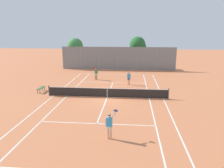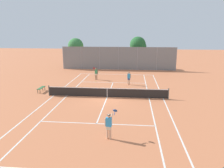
{
  "view_description": "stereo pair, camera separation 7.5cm",
  "coord_description": "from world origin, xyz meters",
  "px_view_note": "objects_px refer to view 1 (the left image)",
  "views": [
    {
      "loc": [
        2.41,
        -20.63,
        6.4
      ],
      "look_at": [
        0.33,
        1.5,
        1.0
      ],
      "focal_mm": 35.0,
      "sensor_mm": 36.0,
      "label": 1
    },
    {
      "loc": [
        2.49,
        -20.62,
        6.4
      ],
      "look_at": [
        0.33,
        1.5,
        1.0
      ],
      "focal_mm": 35.0,
      "sensor_mm": 36.0,
      "label": 2
    }
  ],
  "objects_px": {
    "player_far_right": "(129,77)",
    "loose_tennis_ball_1": "(104,93)",
    "player_near_side": "(109,125)",
    "loose_tennis_ball_0": "(95,81)",
    "courtside_bench": "(41,88)",
    "tree_behind_left": "(75,46)",
    "tree_behind_right": "(138,45)",
    "tennis_net": "(107,92)",
    "player_far_left": "(96,73)"
  },
  "relations": [
    {
      "from": "player_far_left",
      "to": "tree_behind_left",
      "type": "bearing_deg",
      "value": 116.74
    },
    {
      "from": "loose_tennis_ball_1",
      "to": "courtside_bench",
      "type": "bearing_deg",
      "value": -178.72
    },
    {
      "from": "player_far_right",
      "to": "courtside_bench",
      "type": "xyz_separation_m",
      "value": [
        -9.35,
        -4.12,
        -0.5
      ]
    },
    {
      "from": "player_far_left",
      "to": "tennis_net",
      "type": "bearing_deg",
      "value": -72.82
    },
    {
      "from": "loose_tennis_ball_1",
      "to": "courtside_bench",
      "type": "distance_m",
      "value": 6.86
    },
    {
      "from": "loose_tennis_ball_0",
      "to": "tree_behind_right",
      "type": "height_order",
      "value": "tree_behind_right"
    },
    {
      "from": "player_far_left",
      "to": "loose_tennis_ball_1",
      "type": "relative_size",
      "value": 26.88
    },
    {
      "from": "player_far_right",
      "to": "loose_tennis_ball_1",
      "type": "distance_m",
      "value": 4.77
    },
    {
      "from": "tree_behind_left",
      "to": "tree_behind_right",
      "type": "distance_m",
      "value": 11.73
    },
    {
      "from": "player_near_side",
      "to": "courtside_bench",
      "type": "height_order",
      "value": "player_near_side"
    },
    {
      "from": "loose_tennis_ball_0",
      "to": "tree_behind_left",
      "type": "xyz_separation_m",
      "value": [
        -5.97,
        12.84,
        3.59
      ]
    },
    {
      "from": "player_near_side",
      "to": "tree_behind_right",
      "type": "height_order",
      "value": "tree_behind_right"
    },
    {
      "from": "loose_tennis_ball_0",
      "to": "courtside_bench",
      "type": "distance_m",
      "value": 7.37
    },
    {
      "from": "tree_behind_right",
      "to": "player_far_right",
      "type": "bearing_deg",
      "value": -95.99
    },
    {
      "from": "loose_tennis_ball_1",
      "to": "tree_behind_left",
      "type": "xyz_separation_m",
      "value": [
        -7.8,
        18.06,
        3.59
      ]
    },
    {
      "from": "tennis_net",
      "to": "player_near_side",
      "type": "distance_m",
      "value": 8.6
    },
    {
      "from": "tennis_net",
      "to": "loose_tennis_ball_0",
      "type": "xyz_separation_m",
      "value": [
        -2.33,
        6.7,
        -0.48
      ]
    },
    {
      "from": "loose_tennis_ball_0",
      "to": "courtside_bench",
      "type": "bearing_deg",
      "value": -133.03
    },
    {
      "from": "tennis_net",
      "to": "tree_behind_right",
      "type": "height_order",
      "value": "tree_behind_right"
    },
    {
      "from": "tennis_net",
      "to": "player_near_side",
      "type": "height_order",
      "value": "player_near_side"
    },
    {
      "from": "player_near_side",
      "to": "loose_tennis_ball_1",
      "type": "xyz_separation_m",
      "value": [
        -1.62,
        9.99,
        -0.89
      ]
    },
    {
      "from": "player_near_side",
      "to": "loose_tennis_ball_0",
      "type": "relative_size",
      "value": 26.88
    },
    {
      "from": "player_near_side",
      "to": "tree_behind_left",
      "type": "relative_size",
      "value": 0.34
    },
    {
      "from": "courtside_bench",
      "to": "tree_behind_left",
      "type": "bearing_deg",
      "value": 93.0
    },
    {
      "from": "courtside_bench",
      "to": "tree_behind_right",
      "type": "height_order",
      "value": "tree_behind_right"
    },
    {
      "from": "player_far_right",
      "to": "loose_tennis_ball_1",
      "type": "xyz_separation_m",
      "value": [
        -2.5,
        -3.96,
        -0.88
      ]
    },
    {
      "from": "player_near_side",
      "to": "tree_behind_left",
      "type": "bearing_deg",
      "value": 108.57
    },
    {
      "from": "tree_behind_left",
      "to": "player_far_right",
      "type": "bearing_deg",
      "value": -53.83
    },
    {
      "from": "tennis_net",
      "to": "player_far_right",
      "type": "distance_m",
      "value": 5.81
    },
    {
      "from": "player_far_left",
      "to": "player_near_side",
      "type": "bearing_deg",
      "value": -77.75
    },
    {
      "from": "tree_behind_left",
      "to": "loose_tennis_ball_0",
      "type": "bearing_deg",
      "value": -65.05
    },
    {
      "from": "tree_behind_left",
      "to": "loose_tennis_ball_1",
      "type": "bearing_deg",
      "value": -66.63
    },
    {
      "from": "tree_behind_left",
      "to": "courtside_bench",
      "type": "bearing_deg",
      "value": -87.0
    },
    {
      "from": "tree_behind_right",
      "to": "player_far_left",
      "type": "bearing_deg",
      "value": -118.74
    },
    {
      "from": "player_far_left",
      "to": "courtside_bench",
      "type": "distance_m",
      "value": 8.23
    },
    {
      "from": "player_far_left",
      "to": "loose_tennis_ball_0",
      "type": "height_order",
      "value": "player_far_left"
    },
    {
      "from": "player_near_side",
      "to": "tree_behind_left",
      "type": "height_order",
      "value": "tree_behind_left"
    },
    {
      "from": "player_near_side",
      "to": "tree_behind_right",
      "type": "xyz_separation_m",
      "value": [
        2.26,
        27.04,
        3.06
      ]
    },
    {
      "from": "courtside_bench",
      "to": "loose_tennis_ball_0",
      "type": "bearing_deg",
      "value": 46.97
    },
    {
      "from": "player_near_side",
      "to": "player_far_left",
      "type": "distance_m",
      "value": 16.8
    },
    {
      "from": "player_near_side",
      "to": "player_far_right",
      "type": "xyz_separation_m",
      "value": [
        0.88,
        13.95,
        -0.02
      ]
    },
    {
      "from": "courtside_bench",
      "to": "tree_behind_left",
      "type": "distance_m",
      "value": 18.52
    },
    {
      "from": "loose_tennis_ball_0",
      "to": "tree_behind_right",
      "type": "bearing_deg",
      "value": 64.24
    },
    {
      "from": "loose_tennis_ball_1",
      "to": "tree_behind_right",
      "type": "distance_m",
      "value": 17.93
    },
    {
      "from": "player_far_left",
      "to": "loose_tennis_ball_1",
      "type": "distance_m",
      "value": 6.78
    },
    {
      "from": "player_far_left",
      "to": "loose_tennis_ball_0",
      "type": "distance_m",
      "value": 1.51
    },
    {
      "from": "player_far_right",
      "to": "tree_behind_right",
      "type": "bearing_deg",
      "value": 84.01
    },
    {
      "from": "tennis_net",
      "to": "tree_behind_left",
      "type": "distance_m",
      "value": 21.45
    },
    {
      "from": "loose_tennis_ball_1",
      "to": "tree_behind_left",
      "type": "relative_size",
      "value": 0.01
    },
    {
      "from": "tree_behind_right",
      "to": "loose_tennis_ball_0",
      "type": "bearing_deg",
      "value": -115.76
    }
  ]
}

